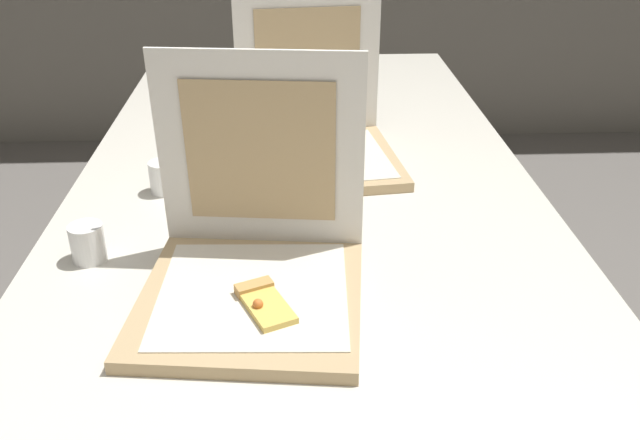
% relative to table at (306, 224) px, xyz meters
% --- Properties ---
extents(table, '(0.99, 2.32, 0.74)m').
position_rel_table_xyz_m(table, '(0.00, 0.00, 0.00)').
color(table, silver).
rests_on(table, ground).
extents(pizza_box_front, '(0.38, 0.38, 0.36)m').
position_rel_table_xyz_m(pizza_box_front, '(-0.09, -0.31, 0.10)').
color(pizza_box_front, tan).
rests_on(pizza_box_front, table).
extents(pizza_box_middle, '(0.38, 0.39, 0.37)m').
position_rel_table_xyz_m(pizza_box_middle, '(0.03, 0.24, 0.10)').
color(pizza_box_middle, tan).
rests_on(pizza_box_middle, table).
extents(cup_white_near_center, '(0.06, 0.06, 0.07)m').
position_rel_table_xyz_m(cup_white_near_center, '(-0.38, -0.19, 0.08)').
color(cup_white_near_center, white).
rests_on(cup_white_near_center, table).
extents(cup_white_far, '(0.06, 0.06, 0.07)m').
position_rel_table_xyz_m(cup_white_far, '(-0.25, 0.39, 0.08)').
color(cup_white_far, white).
rests_on(cup_white_far, table).
extents(cup_white_mid, '(0.06, 0.06, 0.07)m').
position_rel_table_xyz_m(cup_white_mid, '(-0.29, 0.08, 0.08)').
color(cup_white_mid, white).
rests_on(cup_white_mid, table).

